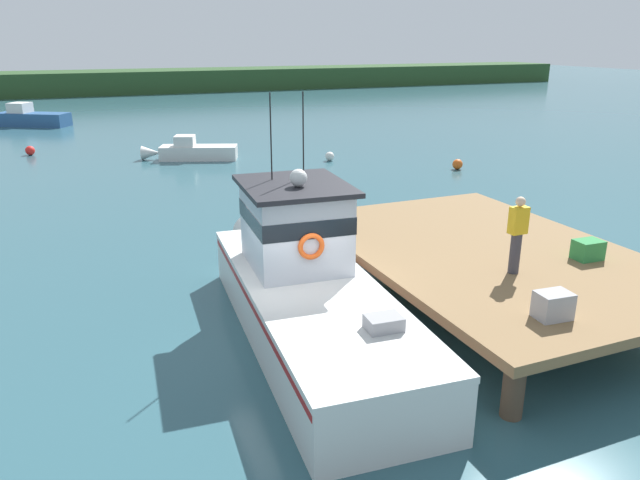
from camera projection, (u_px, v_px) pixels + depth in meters
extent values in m
plane|color=#2D5660|center=(296.00, 332.00, 12.56)|extent=(200.00, 200.00, 0.00)
cylinder|color=#4C3D2D|center=(513.00, 389.00, 9.62)|extent=(0.36, 0.36, 1.00)
cylinder|color=#4C3D2D|center=(318.00, 239.00, 16.79)|extent=(0.36, 0.36, 1.00)
cylinder|color=#4C3D2D|center=(472.00, 219.00, 18.69)|extent=(0.36, 0.36, 1.00)
cube|color=olive|center=(488.00, 253.00, 13.96)|extent=(6.00, 9.00, 0.20)
cube|color=silver|center=(313.00, 315.00, 12.06)|extent=(3.10, 8.17, 1.10)
cone|color=silver|center=(258.00, 241.00, 16.47)|extent=(1.23, 1.88, 1.10)
cube|color=#A31919|center=(312.00, 295.00, 11.92)|extent=(3.11, 8.01, 0.12)
cube|color=silver|center=(312.00, 287.00, 11.87)|extent=(3.14, 8.17, 0.12)
cube|color=silver|center=(295.00, 230.00, 12.68)|extent=(2.06, 2.34, 1.80)
cube|color=black|center=(295.00, 215.00, 12.58)|extent=(2.08, 2.36, 0.36)
cube|color=#232328|center=(294.00, 186.00, 12.38)|extent=(2.32, 2.66, 0.10)
sphere|color=white|center=(298.00, 178.00, 12.03)|extent=(0.36, 0.36, 0.36)
cylinder|color=black|center=(271.00, 137.00, 12.42)|extent=(0.03, 0.03, 1.80)
cylinder|color=black|center=(303.00, 135.00, 12.63)|extent=(0.03, 0.03, 1.80)
cube|color=#939399|center=(384.00, 326.00, 10.02)|extent=(0.63, 0.48, 0.36)
torus|color=orange|center=(343.00, 359.00, 9.23)|extent=(0.60, 0.60, 0.12)
torus|color=#EA5119|center=(311.00, 246.00, 11.66)|extent=(0.55, 0.14, 0.54)
cube|color=#2D8442|center=(588.00, 250.00, 13.21)|extent=(0.62, 0.47, 0.44)
cube|color=#9E9EA3|center=(553.00, 305.00, 10.42)|extent=(0.63, 0.49, 0.48)
cylinder|color=#383842|center=(515.00, 253.00, 12.38)|extent=(0.22, 0.22, 0.86)
cube|color=gold|center=(519.00, 220.00, 12.15)|extent=(0.36, 0.22, 0.56)
sphere|color=beige|center=(521.00, 202.00, 12.03)|extent=(0.20, 0.20, 0.20)
cube|color=silver|center=(199.00, 153.00, 30.33)|extent=(3.98, 2.48, 0.69)
cone|color=silver|center=(152.00, 153.00, 30.25)|extent=(1.13, 0.98, 0.69)
cube|color=silver|center=(185.00, 141.00, 30.11)|extent=(1.23, 1.24, 0.52)
cube|color=#285184|center=(33.00, 119.00, 41.84)|extent=(5.07, 3.99, 0.91)
cube|color=silver|center=(20.00, 108.00, 41.72)|extent=(1.73, 1.74, 0.68)
sphere|color=#EA5B19|center=(458.00, 164.00, 28.07)|extent=(0.48, 0.48, 0.48)
sphere|color=red|center=(30.00, 151.00, 31.48)|extent=(0.48, 0.48, 0.48)
sphere|color=silver|center=(330.00, 156.00, 30.02)|extent=(0.45, 0.45, 0.45)
cube|color=#284723|center=(99.00, 82.00, 66.37)|extent=(120.00, 8.00, 2.40)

